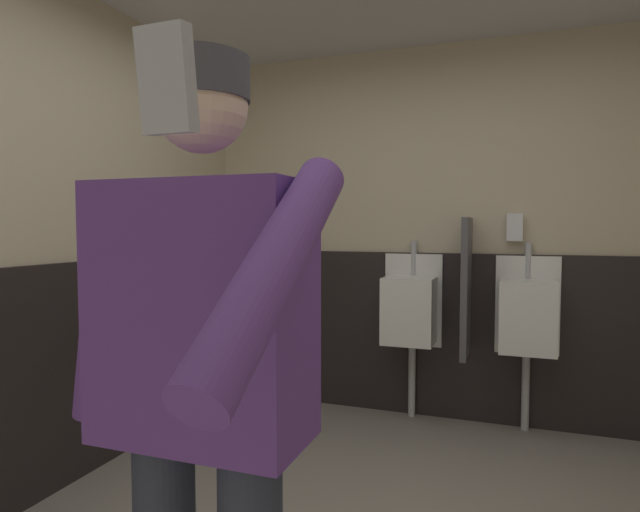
{
  "coord_description": "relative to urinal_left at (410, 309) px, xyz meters",
  "views": [
    {
      "loc": [
        0.52,
        -1.84,
        1.35
      ],
      "look_at": [
        -0.05,
        -0.25,
        1.25
      ],
      "focal_mm": 29.84,
      "sensor_mm": 36.0,
      "label": 1
    }
  ],
  "objects": [
    {
      "name": "privacy_divider_panel",
      "position": [
        0.38,
        -0.07,
        0.17
      ],
      "size": [
        0.04,
        0.4,
        0.9
      ],
      "primitive_type": "cube",
      "color": "#4C4C51"
    },
    {
      "name": "wall_back",
      "position": [
        0.13,
        0.22,
        0.52
      ],
      "size": [
        3.9,
        0.12,
        2.59
      ],
      "primitive_type": "cube",
      "color": "beige",
      "rests_on": "ground_plane"
    },
    {
      "name": "wainscot_band_back",
      "position": [
        0.13,
        0.14,
        -0.2
      ],
      "size": [
        3.3,
        0.03,
        1.16
      ],
      "primitive_type": "cube",
      "color": "black",
      "rests_on": "ground_plane"
    },
    {
      "name": "wall_left",
      "position": [
        -1.58,
        -1.78,
        0.52
      ],
      "size": [
        0.12,
        4.47,
        2.59
      ],
      "primitive_type": "cube",
      "color": "beige",
      "rests_on": "ground_plane"
    },
    {
      "name": "cell_phone",
      "position": [
        0.31,
        -3.13,
        0.72
      ],
      "size": [
        0.06,
        0.03,
        0.11
      ],
      "primitive_type": "cube",
      "rotation": [
        0.12,
        0.0,
        -0.02
      ],
      "color": "#A5A8B2"
    },
    {
      "name": "urinal_middle",
      "position": [
        0.75,
        0.0,
        0.0
      ],
      "size": [
        0.4,
        0.34,
        1.24
      ],
      "color": "white",
      "rests_on": "ground_plane"
    },
    {
      "name": "person",
      "position": [
        0.02,
        -2.63,
        0.22
      ],
      "size": [
        0.68,
        0.6,
        1.7
      ],
      "color": "#2D3342",
      "rests_on": "ground_plane"
    },
    {
      "name": "urinal_left",
      "position": [
        0.0,
        0.0,
        0.0
      ],
      "size": [
        0.4,
        0.34,
        1.24
      ],
      "color": "white",
      "rests_on": "ground_plane"
    },
    {
      "name": "soap_dispenser",
      "position": [
        0.66,
        0.12,
        0.56
      ],
      "size": [
        0.1,
        0.07,
        0.18
      ],
      "primitive_type": "cube",
      "color": "silver"
    },
    {
      "name": "wainscot_band_left",
      "position": [
        -1.51,
        -1.78,
        -0.2
      ],
      "size": [
        0.03,
        3.87,
        1.16
      ],
      "primitive_type": "cube",
      "color": "black",
      "rests_on": "ground_plane"
    }
  ]
}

